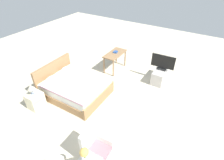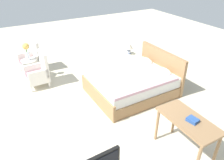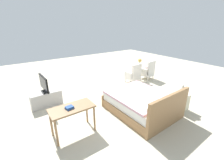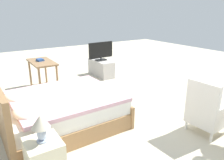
# 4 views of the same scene
# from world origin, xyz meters

# --- Properties ---
(ground_plane) EXTENTS (16.00, 16.00, 0.00)m
(ground_plane) POSITION_xyz_m (0.00, 0.00, 0.00)
(ground_plane) COLOR beige
(bed) EXTENTS (1.62, 1.99, 0.96)m
(bed) POSITION_xyz_m (-0.09, 1.13, 0.30)
(bed) COLOR #997047
(bed) RESTS_ON ground_plane
(armchair_by_window_left) EXTENTS (0.60, 0.60, 0.92)m
(armchair_by_window_left) POSITION_xyz_m (-2.55, -0.83, 0.37)
(armchair_by_window_left) COLOR white
(armchair_by_window_left) RESTS_ON ground_plane
(armchair_by_window_right) EXTENTS (0.57, 0.57, 0.92)m
(armchair_by_window_right) POSITION_xyz_m (-1.59, -0.83, 0.37)
(armchair_by_window_right) COLOR white
(armchair_by_window_right) RESTS_ON ground_plane
(side_table) EXTENTS (0.40, 0.40, 0.58)m
(side_table) POSITION_xyz_m (-2.07, -0.96, 0.36)
(side_table) COLOR beige
(side_table) RESTS_ON ground_plane
(flower_vase) EXTENTS (0.17, 0.17, 0.48)m
(flower_vase) POSITION_xyz_m (-2.07, -0.96, 0.87)
(flower_vase) COLOR silver
(flower_vase) RESTS_ON side_table
(nightstand) EXTENTS (0.44, 0.41, 0.52)m
(nightstand) POSITION_xyz_m (-1.20, 1.71, 0.26)
(nightstand) COLOR beige
(nightstand) RESTS_ON ground_plane
(table_lamp) EXTENTS (0.22, 0.22, 0.33)m
(table_lamp) POSITION_xyz_m (-1.20, 1.71, 0.74)
(table_lamp) COLOR #9EADC6
(table_lamp) RESTS_ON nightstand
(vanity_desk) EXTENTS (1.04, 0.52, 0.73)m
(vanity_desk) POSITION_xyz_m (1.96, 0.80, 0.62)
(vanity_desk) COLOR #8E6B47
(vanity_desk) RESTS_ON ground_plane
(book_stack) EXTENTS (0.20, 0.18, 0.05)m
(book_stack) POSITION_xyz_m (2.02, 0.82, 0.76)
(book_stack) COLOR #284C8E
(book_stack) RESTS_ON vanity_desk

